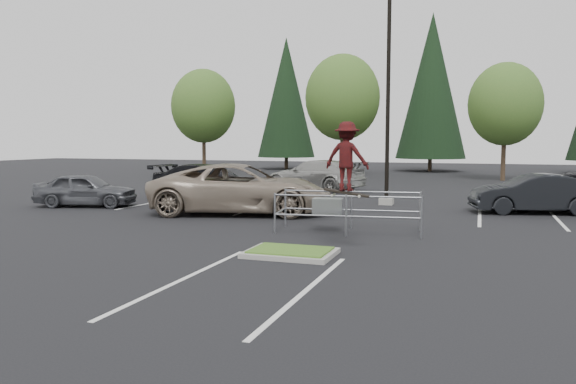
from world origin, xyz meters
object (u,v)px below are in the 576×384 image
(light_pole, at_px, (388,103))
(conif_a, at_px, (286,98))
(decid_a, at_px, (204,108))
(car_r_black, at_px, (573,191))
(car_l_grey, at_px, (85,190))
(car_l_black, at_px, (209,182))
(decid_b, at_px, (342,100))
(car_r_charc, at_px, (534,194))
(car_far_silver, at_px, (316,175))
(skateboarder, at_px, (347,157))
(conif_b, at_px, (432,86))
(car_l_tan, at_px, (240,189))
(decid_c, at_px, (505,107))
(cart_corral, at_px, (333,207))

(light_pole, height_order, conif_a, conif_a)
(decid_a, height_order, car_r_black, decid_a)
(car_l_grey, bearing_deg, light_pole, -83.42)
(decid_a, bearing_deg, car_l_black, -61.95)
(light_pole, xyz_separation_m, car_l_grey, (-12.38, -5.00, -3.83))
(car_l_black, bearing_deg, car_l_grey, 142.95)
(decid_b, relative_size, car_l_black, 1.62)
(decid_b, height_order, car_r_charc, decid_b)
(conif_a, bearing_deg, car_far_silver, -66.71)
(decid_a, distance_m, conif_a, 10.85)
(car_r_charc, bearing_deg, decid_b, -160.65)
(car_r_black, bearing_deg, car_l_black, -73.79)
(skateboarder, bearing_deg, light_pole, -79.32)
(decid_a, xyz_separation_m, car_r_black, (26.01, -18.53, -4.71))
(decid_a, xyz_separation_m, conif_b, (18.01, 10.47, 2.27))
(car_l_tan, bearing_deg, decid_c, -38.41)
(conif_a, distance_m, cart_corral, 39.22)
(light_pole, distance_m, car_r_charc, 7.18)
(car_l_tan, relative_size, car_l_grey, 1.66)
(conif_a, relative_size, car_r_black, 2.55)
(car_l_black, bearing_deg, conif_b, -9.95)
(car_far_silver, bearing_deg, car_l_grey, -17.77)
(car_l_tan, xyz_separation_m, car_r_black, (12.50, 4.50, -0.12))
(light_pole, xyz_separation_m, conif_b, (-0.50, 28.50, 3.29))
(cart_corral, distance_m, car_l_grey, 12.34)
(conif_a, relative_size, car_r_charc, 2.73)
(car_l_grey, bearing_deg, cart_corral, -119.79)
(car_l_black, height_order, car_l_grey, car_l_black)
(decid_b, xyz_separation_m, car_r_charc, (12.51, -19.68, -5.26))
(car_r_charc, relative_size, car_far_silver, 0.79)
(light_pole, xyz_separation_m, decid_c, (5.49, 17.83, 0.69))
(conif_b, relative_size, car_far_silver, 2.40)
(conif_b, xyz_separation_m, car_l_grey, (-11.88, -33.50, -7.12))
(car_l_grey, relative_size, car_r_charc, 0.90)
(car_l_grey, height_order, car_r_black, car_r_black)
(car_l_black, bearing_deg, decid_c, -31.62)
(car_l_black, bearing_deg, skateboarder, -132.73)
(conif_b, height_order, skateboarder, conif_b)
(decid_a, height_order, car_r_charc, decid_a)
(decid_b, bearing_deg, car_l_tan, -86.33)
(decid_a, xyz_separation_m, decid_c, (24.00, -0.20, -0.33))
(car_l_grey, distance_m, car_far_silver, 13.23)
(car_r_black, bearing_deg, cart_corral, -31.03)
(conif_a, xyz_separation_m, car_r_charc, (20.50, -29.15, -6.31))
(decid_b, distance_m, car_l_tan, 24.12)
(decid_a, distance_m, conif_b, 20.95)
(car_r_black, bearing_deg, decid_b, -128.35)
(conif_a, distance_m, car_r_black, 36.54)
(cart_corral, bearing_deg, decid_c, 70.03)
(car_l_grey, distance_m, car_r_black, 20.38)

